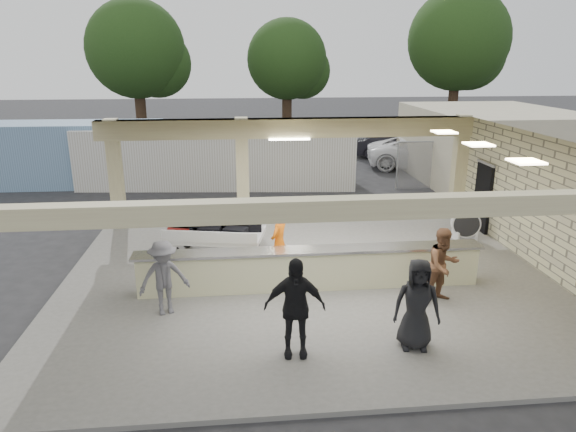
{
  "coord_description": "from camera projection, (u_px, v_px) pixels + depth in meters",
  "views": [
    {
      "loc": [
        -1.63,
        -11.58,
        5.36
      ],
      "look_at": [
        -0.39,
        1.0,
        1.43
      ],
      "focal_mm": 32.0,
      "sensor_mm": 36.0,
      "label": 1
    }
  ],
  "objects": [
    {
      "name": "ground",
      "position": [
        308.0,
        282.0,
        12.75
      ],
      "size": [
        120.0,
        120.0,
        0.0
      ],
      "primitive_type": "plane",
      "color": "#242426",
      "rests_on": "ground"
    },
    {
      "name": "pavilion",
      "position": [
        313.0,
        222.0,
        13.0
      ],
      "size": [
        12.01,
        10.0,
        3.55
      ],
      "color": "#615F5A",
      "rests_on": "ground"
    },
    {
      "name": "baggage_counter",
      "position": [
        311.0,
        268.0,
        12.1
      ],
      "size": [
        8.2,
        0.58,
        0.98
      ],
      "color": "beige",
      "rests_on": "pavilion"
    },
    {
      "name": "luggage_cart",
      "position": [
        215.0,
        227.0,
        13.98
      ],
      "size": [
        2.8,
        2.05,
        1.48
      ],
      "rotation": [
        0.0,
        0.0,
        -0.21
      ],
      "color": "silver",
      "rests_on": "pavilion"
    },
    {
      "name": "drum_fan",
      "position": [
        466.0,
        224.0,
        15.31
      ],
      "size": [
        0.89,
        0.49,
        0.94
      ],
      "rotation": [
        0.0,
        0.0,
        -0.24
      ],
      "color": "silver",
      "rests_on": "pavilion"
    },
    {
      "name": "baggage_handler",
      "position": [
        279.0,
        243.0,
        12.76
      ],
      "size": [
        0.6,
        0.7,
        1.69
      ],
      "primitive_type": "imported",
      "rotation": [
        0.0,
        0.0,
        4.18
      ],
      "color": "orange",
      "rests_on": "pavilion"
    },
    {
      "name": "passenger_a",
      "position": [
        443.0,
        265.0,
        11.33
      ],
      "size": [
        0.91,
        0.61,
        1.71
      ],
      "primitive_type": "imported",
      "rotation": [
        0.0,
        0.0,
        0.31
      ],
      "color": "brown",
      "rests_on": "pavilion"
    },
    {
      "name": "passenger_b",
      "position": [
        295.0,
        307.0,
        9.23
      ],
      "size": [
        1.14,
        0.48,
        1.9
      ],
      "primitive_type": "imported",
      "rotation": [
        0.0,
        0.0,
        -0.07
      ],
      "color": "black",
      "rests_on": "pavilion"
    },
    {
      "name": "passenger_c",
      "position": [
        164.0,
        278.0,
        10.78
      ],
      "size": [
        1.12,
        0.69,
        1.64
      ],
      "primitive_type": "imported",
      "rotation": [
        0.0,
        0.0,
        0.32
      ],
      "color": "#545358",
      "rests_on": "pavilion"
    },
    {
      "name": "passenger_d",
      "position": [
        417.0,
        304.0,
        9.49
      ],
      "size": [
        0.91,
        0.5,
        1.77
      ],
      "primitive_type": "imported",
      "rotation": [
        0.0,
        0.0,
        -0.18
      ],
      "color": "black",
      "rests_on": "pavilion"
    },
    {
      "name": "car_white_a",
      "position": [
        424.0,
        153.0,
        25.58
      ],
      "size": [
        5.89,
        3.65,
        1.57
      ],
      "primitive_type": "imported",
      "rotation": [
        0.0,
        0.0,
        1.37
      ],
      "color": "white",
      "rests_on": "ground"
    },
    {
      "name": "car_white_b",
      "position": [
        516.0,
        151.0,
        26.66
      ],
      "size": [
        4.5,
        2.0,
        1.38
      ],
      "primitive_type": "imported",
      "rotation": [
        0.0,
        0.0,
        1.48
      ],
      "color": "white",
      "rests_on": "ground"
    },
    {
      "name": "car_dark",
      "position": [
        393.0,
        146.0,
        28.17
      ],
      "size": [
        4.3,
        2.44,
        1.36
      ],
      "primitive_type": "imported",
      "rotation": [
        0.0,
        0.0,
        1.31
      ],
      "color": "black",
      "rests_on": "ground"
    },
    {
      "name": "container_white",
      "position": [
        217.0,
        157.0,
        21.97
      ],
      "size": [
        11.79,
        3.37,
        2.52
      ],
      "primitive_type": "cube",
      "rotation": [
        0.0,
        0.0,
        -0.09
      ],
      "color": "silver",
      "rests_on": "ground"
    },
    {
      "name": "container_blue",
      "position": [
        39.0,
        154.0,
        22.08
      ],
      "size": [
        10.41,
        2.72,
        2.69
      ],
      "primitive_type": "cube",
      "rotation": [
        0.0,
        0.0,
        -0.02
      ],
      "color": "#769BBE",
      "rests_on": "ground"
    },
    {
      "name": "fence",
      "position": [
        533.0,
        162.0,
        22.02
      ],
      "size": [
        12.06,
        0.06,
        2.03
      ],
      "color": "gray",
      "rests_on": "ground"
    },
    {
      "name": "tree_left",
      "position": [
        142.0,
        53.0,
        33.33
      ],
      "size": [
        6.6,
        6.3,
        9.0
      ],
      "color": "#382619",
      "rests_on": "ground"
    },
    {
      "name": "tree_mid",
      "position": [
        291.0,
        63.0,
        36.35
      ],
      "size": [
        6.0,
        5.6,
        8.0
      ],
      "color": "#382619",
      "rests_on": "ground"
    },
    {
      "name": "tree_right",
      "position": [
        462.0,
        44.0,
        36.16
      ],
      "size": [
        7.2,
        7.0,
        10.0
      ],
      "color": "#382619",
      "rests_on": "ground"
    },
    {
      "name": "adjacent_building",
      "position": [
        490.0,
        146.0,
        22.67
      ],
      "size": [
        6.0,
        8.0,
        3.2
      ],
      "primitive_type": "cube",
      "color": "beige",
      "rests_on": "ground"
    }
  ]
}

